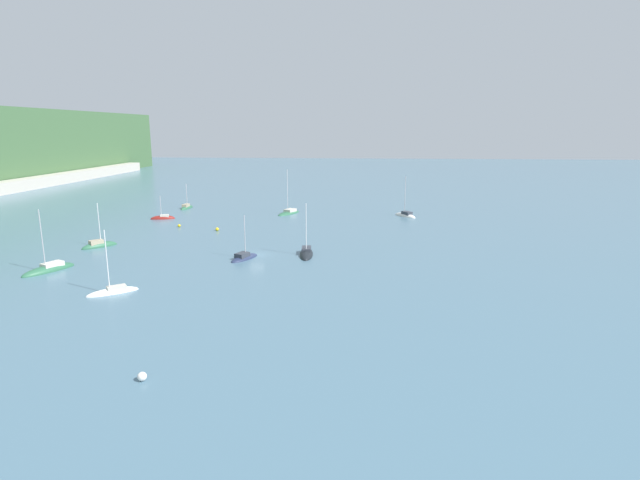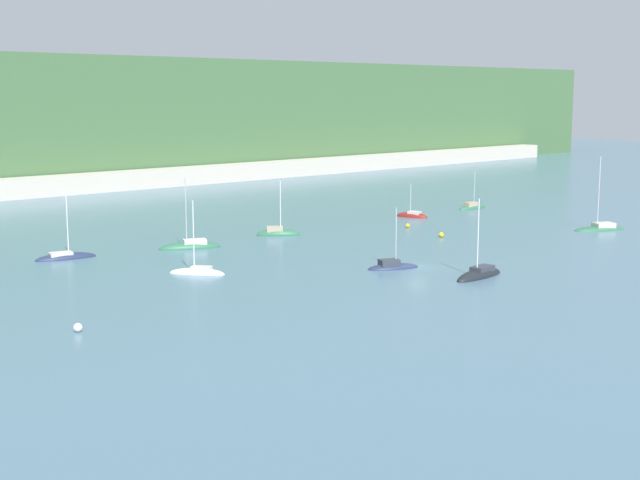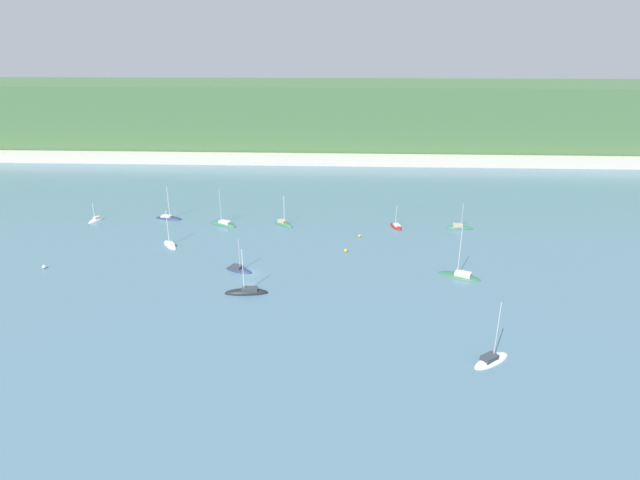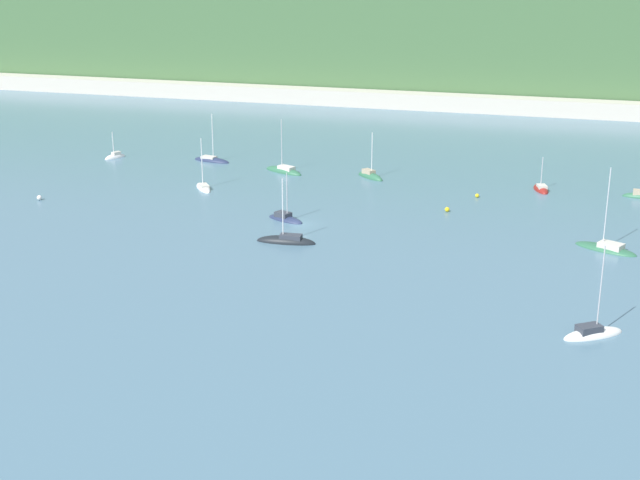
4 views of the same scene
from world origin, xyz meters
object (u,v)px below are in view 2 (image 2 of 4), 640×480
sailboat_9 (197,273)px  mooring_buoy_1 (78,328)px  sailboat_8 (278,235)px  mooring_buoy_2 (408,226)px  sailboat_4 (600,229)px  sailboat_7 (65,258)px  sailboat_0 (472,208)px  sailboat_2 (479,276)px  mooring_buoy_0 (441,235)px  sailboat_6 (190,248)px  sailboat_3 (412,217)px  sailboat_5 (393,267)px

sailboat_9 → mooring_buoy_1: size_ratio=11.55×
sailboat_8 → mooring_buoy_2: sailboat_8 is taller
sailboat_4 → sailboat_7: bearing=0.5°
sailboat_0 → mooring_buoy_1: bearing=-159.0°
sailboat_9 → mooring_buoy_1: 27.38m
sailboat_2 → sailboat_7: bearing=-60.1°
mooring_buoy_0 → sailboat_6: bearing=152.4°
sailboat_7 → sailboat_9: size_ratio=1.06×
sailboat_2 → sailboat_9: (-23.34, 24.00, 0.01)m
sailboat_3 → sailboat_6: 46.86m
sailboat_0 → mooring_buoy_0: size_ratio=10.24×
sailboat_0 → mooring_buoy_2: sailboat_0 is taller
sailboat_7 → sailboat_9: 21.06m
sailboat_2 → sailboat_5: (-3.70, 10.42, 0.04)m
sailboat_2 → sailboat_3: sailboat_2 is taller
sailboat_5 → sailboat_9: size_ratio=0.86×
sailboat_7 → sailboat_9: (7.01, -19.86, 0.02)m
mooring_buoy_2 → sailboat_0: bearing=16.2°
sailboat_4 → sailboat_5: bearing=24.4°
sailboat_5 → mooring_buoy_1: size_ratio=9.89×
sailboat_8 → sailboat_5: bearing=-63.0°
sailboat_5 → mooring_buoy_1: 42.84m
sailboat_4 → mooring_buoy_0: sailboat_4 is taller
sailboat_7 → sailboat_3: bearing=7.9°
sailboat_8 → mooring_buoy_1: (-49.18, -30.53, 0.30)m
sailboat_4 → mooring_buoy_0: bearing=-1.8°
mooring_buoy_2 → sailboat_9: bearing=-170.4°
sailboat_7 → sailboat_9: sailboat_7 is taller
sailboat_9 → mooring_buoy_2: size_ratio=14.30×
mooring_buoy_2 → sailboat_5: bearing=-141.3°
sailboat_4 → sailboat_5: sailboat_4 is taller
sailboat_9 → mooring_buoy_2: sailboat_9 is taller
sailboat_0 → mooring_buoy_0: (-30.35, -17.68, 0.26)m
sailboat_6 → sailboat_4: bearing=177.5°
sailboat_6 → sailboat_8: sailboat_6 is taller
sailboat_6 → mooring_buoy_2: size_ratio=16.27×
sailboat_0 → sailboat_9: sailboat_9 is taller
sailboat_4 → sailboat_8: (-41.01, 30.37, -0.02)m
sailboat_2 → sailboat_0: bearing=-146.3°
sailboat_9 → mooring_buoy_1: bearing=84.6°
sailboat_9 → sailboat_8: bearing=-95.9°
sailboat_4 → sailboat_6: 64.72m
mooring_buoy_1 → sailboat_2: bearing=-11.5°
sailboat_6 → sailboat_7: size_ratio=1.07×
sailboat_2 → sailboat_5: size_ratio=1.26×
sailboat_8 → sailboat_9: (-25.98, -15.99, -0.02)m
sailboat_0 → sailboat_9: (-73.22, -15.66, -0.02)m
sailboat_0 → mooring_buoy_1: (-96.41, -30.21, 0.29)m
sailboat_5 → sailboat_8: 30.23m
sailboat_0 → sailboat_3: bearing=-176.9°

